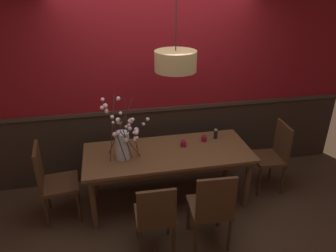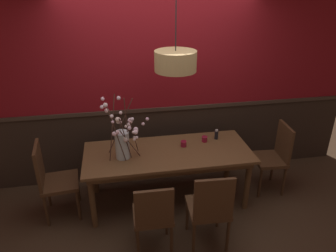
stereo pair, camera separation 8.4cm
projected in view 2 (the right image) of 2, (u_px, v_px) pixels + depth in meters
name	position (u px, v px, depth m)	size (l,w,h in m)	color
ground_plane	(168.00, 199.00, 4.20)	(24.00, 24.00, 0.00)	#422D1E
back_wall	(159.00, 85.00, 4.24)	(5.56, 0.14, 2.75)	#2D2119
dining_table	(168.00, 157.00, 3.92)	(2.05, 0.85, 0.73)	brown
chair_far_side_right	(177.00, 134.00, 4.76)	(0.49, 0.42, 0.97)	#4C301C
chair_far_side_left	(135.00, 140.00, 4.67)	(0.41, 0.41, 0.87)	#4C301C
chair_head_west_end	(52.00, 178.00, 3.71)	(0.46, 0.48, 0.98)	#4C301C
chair_head_east_end	(275.00, 154.00, 4.20)	(0.42, 0.45, 0.95)	#4C301C
chair_near_side_left	(153.00, 215.00, 3.19)	(0.41, 0.39, 0.88)	#4C301C
chair_near_side_right	(210.00, 207.00, 3.26)	(0.45, 0.46, 0.95)	#4C301C
vase_with_blossoms	(123.00, 141.00, 3.66)	(0.53, 0.50, 0.77)	silver
candle_holder_nearer_center	(205.00, 139.00, 4.10)	(0.08, 0.08, 0.07)	maroon
candle_holder_nearer_edge	(184.00, 144.00, 3.98)	(0.08, 0.08, 0.08)	maroon
condiment_bottle	(216.00, 135.00, 4.16)	(0.05, 0.05, 0.13)	black
pendant_lamp	(176.00, 61.00, 3.36)	(0.45, 0.45, 0.99)	tan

